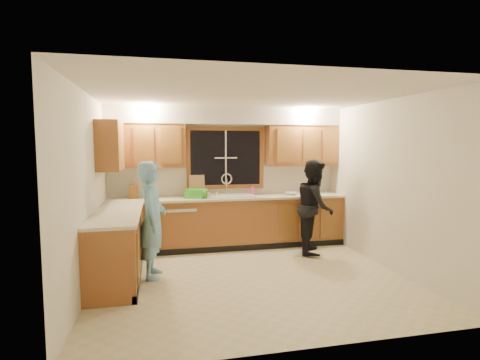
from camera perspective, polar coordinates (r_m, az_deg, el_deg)
The scene contains 26 objects.
floor at distance 5.39m, azimuth 1.57°, elevation -14.58°, with size 4.20×4.20×0.00m, color beige.
ceiling at distance 5.11m, azimuth 1.64°, elevation 12.83°, with size 4.20×4.20×0.00m, color white.
wall_back at distance 6.95m, azimuth -2.19°, elevation 0.51°, with size 4.20×4.20×0.00m, color silver.
wall_left at distance 5.02m, azimuth -22.34°, elevation -1.74°, with size 3.80×3.80×0.00m, color silver.
wall_right at distance 5.96m, azimuth 21.59°, elevation -0.66°, with size 3.80×3.80×0.00m, color silver.
base_cabinets_back at distance 6.77m, azimuth -1.72°, elevation -6.55°, with size 4.20×0.60×0.88m, color #9B5A2D.
base_cabinets_left at distance 5.47m, azimuth -18.26°, elevation -9.69°, with size 0.60×1.90×0.88m, color #9B5A2D.
countertop_back at distance 6.68m, azimuth -1.70°, elevation -2.71°, with size 4.20×0.63×0.04m, color beige.
countertop_left at distance 5.37m, azimuth -18.24°, elevation -4.95°, with size 0.63×1.90×0.04m, color beige.
upper_cabinets_left at distance 6.65m, azimuth -14.18°, elevation 5.10°, with size 1.35×0.33×0.75m, color #9B5A2D.
upper_cabinets_right at distance 7.16m, azimuth 9.38°, elevation 5.19°, with size 1.35×0.33×0.75m, color #9B5A2D.
upper_cabinets_return at distance 6.07m, azimuth -19.18°, elevation 4.96°, with size 0.33×0.90×0.75m, color #9B5A2D.
soffit at distance 6.77m, azimuth -1.96°, elevation 9.70°, with size 4.20×0.35×0.30m, color silver.
window_frame at distance 6.92m, azimuth -2.19°, elevation 3.39°, with size 1.44×0.03×1.14m.
sink at distance 6.70m, azimuth -1.73°, elevation -2.98°, with size 0.86×0.52×0.57m.
dishwasher at distance 6.67m, azimuth -8.95°, elevation -7.06°, with size 0.60×0.56×0.82m, color white.
stove at distance 4.93m, azimuth -18.94°, elevation -11.28°, with size 0.58×0.75×0.90m, color white.
man at distance 5.33m, azimuth -13.23°, elevation -5.90°, with size 0.59×0.39×1.62m, color #72B1D8.
woman at distance 6.48m, azimuth 11.35°, elevation -3.98°, with size 0.77×0.60×1.59m, color black.
knife_block at distance 6.70m, azimuth -15.89°, elevation -1.66°, with size 0.13×0.11×0.24m, color #965F29.
cutting_board at distance 6.81m, azimuth -6.58°, elevation -0.82°, with size 0.28×0.02×0.38m, color tan.
dish_crate at distance 6.54m, azimuth -6.72°, elevation -2.06°, with size 0.33×0.30×0.15m, color green.
soap_bottle at distance 6.94m, azimuth 1.94°, elevation -1.45°, with size 0.09×0.09×0.19m, color #D5518E.
bowl at distance 6.93m, azimuth 7.77°, elevation -2.07°, with size 0.22×0.22×0.05m, color silver.
can_left at distance 6.42m, azimuth -4.91°, elevation -2.28°, with size 0.07×0.07×0.13m, color beige.
can_right at distance 6.54m, azimuth -3.65°, elevation -2.22°, with size 0.06×0.06×0.11m, color beige.
Camera 1 is at (-1.23, -4.91, 1.83)m, focal length 28.00 mm.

